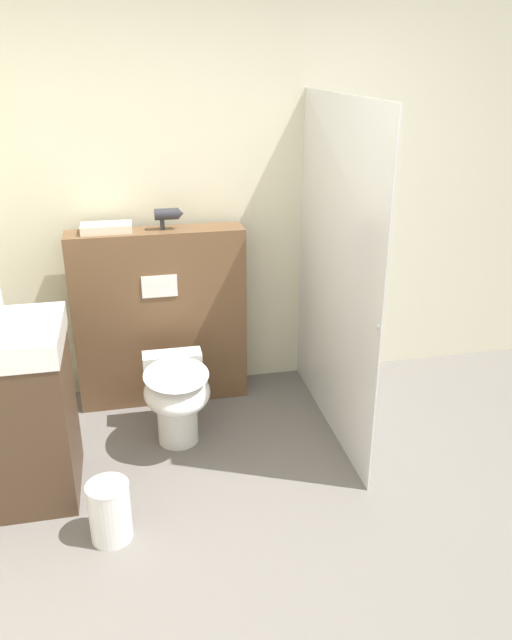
# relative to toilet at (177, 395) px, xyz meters

# --- Properties ---
(ground_plane) EXTENTS (12.00, 12.00, 0.00)m
(ground_plane) POSITION_rel_toilet_xyz_m (0.49, -1.12, -0.33)
(ground_plane) COLOR slate
(wall_back) EXTENTS (8.00, 0.06, 2.50)m
(wall_back) POSITION_rel_toilet_xyz_m (0.49, 0.79, 0.92)
(wall_back) COLOR beige
(wall_back) RESTS_ON ground_plane
(partition_panel) EXTENTS (1.10, 0.23, 1.18)m
(partition_panel) POSITION_rel_toilet_xyz_m (-0.04, 0.58, 0.26)
(partition_panel) COLOR brown
(partition_panel) RESTS_ON ground_plane
(shower_glass) EXTENTS (0.04, 1.43, 1.99)m
(shower_glass) POSITION_rel_toilet_xyz_m (0.96, 0.05, 0.66)
(shower_glass) COLOR silver
(shower_glass) RESTS_ON ground_plane
(toilet) EXTENTS (0.38, 0.58, 0.51)m
(toilet) POSITION_rel_toilet_xyz_m (0.00, 0.00, 0.00)
(toilet) COLOR white
(toilet) RESTS_ON ground_plane
(sink_vanity) EXTENTS (0.59, 0.56, 1.11)m
(sink_vanity) POSITION_rel_toilet_xyz_m (-0.86, -0.28, 0.15)
(sink_vanity) COLOR #473323
(sink_vanity) RESTS_ON ground_plane
(hair_drier) EXTENTS (0.18, 0.07, 0.13)m
(hair_drier) POSITION_rel_toilet_xyz_m (0.05, 0.58, 0.94)
(hair_drier) COLOR #2D2D33
(hair_drier) RESTS_ON partition_panel
(folded_towel) EXTENTS (0.31, 0.16, 0.05)m
(folded_towel) POSITION_rel_toilet_xyz_m (-0.33, 0.59, 0.87)
(folded_towel) COLOR beige
(folded_towel) RESTS_ON partition_panel
(waste_bin) EXTENTS (0.20, 0.20, 0.31)m
(waste_bin) POSITION_rel_toilet_xyz_m (-0.40, -0.74, -0.18)
(waste_bin) COLOR silver
(waste_bin) RESTS_ON ground_plane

